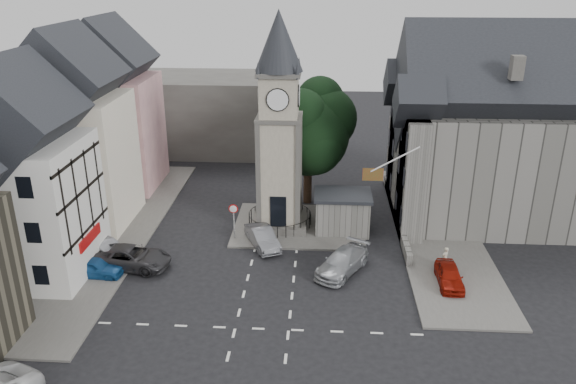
# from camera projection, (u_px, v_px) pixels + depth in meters

# --- Properties ---
(ground) EXTENTS (120.00, 120.00, 0.00)m
(ground) POSITION_uv_depth(u_px,v_px,m) (271.00, 278.00, 36.50)
(ground) COLOR black
(ground) RESTS_ON ground
(pavement_west) EXTENTS (6.00, 30.00, 0.14)m
(pavement_west) POSITION_uv_depth(u_px,v_px,m) (115.00, 232.00, 42.75)
(pavement_west) COLOR #595651
(pavement_west) RESTS_ON ground
(pavement_east) EXTENTS (6.00, 26.00, 0.14)m
(pavement_east) POSITION_uv_depth(u_px,v_px,m) (435.00, 229.00, 43.19)
(pavement_east) COLOR #595651
(pavement_east) RESTS_ON ground
(central_island) EXTENTS (10.00, 8.00, 0.16)m
(central_island) POSITION_uv_depth(u_px,v_px,m) (299.00, 226.00, 43.79)
(central_island) COLOR #595651
(central_island) RESTS_ON ground
(road_markings) EXTENTS (20.00, 8.00, 0.01)m
(road_markings) POSITION_uv_depth(u_px,v_px,m) (262.00, 329.00, 31.40)
(road_markings) COLOR silver
(road_markings) RESTS_ON ground
(clock_tower) EXTENTS (4.86, 4.86, 16.25)m
(clock_tower) POSITION_uv_depth(u_px,v_px,m) (279.00, 125.00, 40.88)
(clock_tower) COLOR #4C4944
(clock_tower) RESTS_ON ground
(stone_shelter) EXTENTS (4.30, 3.30, 3.08)m
(stone_shelter) POSITION_uv_depth(u_px,v_px,m) (342.00, 212.00, 42.59)
(stone_shelter) COLOR #615F59
(stone_shelter) RESTS_ON ground
(town_tree) EXTENTS (7.20, 7.20, 10.80)m
(town_tree) POSITION_uv_depth(u_px,v_px,m) (308.00, 123.00, 45.83)
(town_tree) COLOR black
(town_tree) RESTS_ON ground
(warning_sign_post) EXTENTS (0.70, 0.19, 2.85)m
(warning_sign_post) POSITION_uv_depth(u_px,v_px,m) (234.00, 215.00, 40.96)
(warning_sign_post) COLOR black
(warning_sign_post) RESTS_ON ground
(terrace_pink) EXTENTS (8.10, 7.60, 12.80)m
(terrace_pink) POSITION_uv_depth(u_px,v_px,m) (112.00, 116.00, 49.76)
(terrace_pink) COLOR #BB8189
(terrace_pink) RESTS_ON ground
(terrace_cream) EXTENTS (8.10, 7.60, 12.80)m
(terrace_cream) POSITION_uv_depth(u_px,v_px,m) (75.00, 142.00, 42.35)
(terrace_cream) COLOR #EFDEC8
(terrace_cream) RESTS_ON ground
(terrace_tudor) EXTENTS (8.10, 7.60, 12.00)m
(terrace_tudor) POSITION_uv_depth(u_px,v_px,m) (23.00, 185.00, 35.08)
(terrace_tudor) COLOR silver
(terrace_tudor) RESTS_ON ground
(backdrop_west) EXTENTS (20.00, 10.00, 8.00)m
(backdrop_west) POSITION_uv_depth(u_px,v_px,m) (185.00, 112.00, 61.63)
(backdrop_west) COLOR #4C4944
(backdrop_west) RESTS_ON ground
(east_building) EXTENTS (14.40, 11.40, 12.60)m
(east_building) POSITION_uv_depth(u_px,v_px,m) (483.00, 142.00, 43.46)
(east_building) COLOR #615F59
(east_building) RESTS_ON ground
(east_boundary_wall) EXTENTS (0.40, 16.00, 0.90)m
(east_boundary_wall) POSITION_uv_depth(u_px,v_px,m) (396.00, 213.00, 45.07)
(east_boundary_wall) COLOR #615F59
(east_boundary_wall) RESTS_ON ground
(flagpole) EXTENTS (3.68, 0.10, 2.74)m
(flagpole) POSITION_uv_depth(u_px,v_px,m) (395.00, 159.00, 37.14)
(flagpole) COLOR white
(flagpole) RESTS_ON ground
(car_west_blue) EXTENTS (3.88, 1.75, 1.29)m
(car_west_blue) POSITION_uv_depth(u_px,v_px,m) (94.00, 267.00, 36.54)
(car_west_blue) COLOR navy
(car_west_blue) RESTS_ON ground
(car_west_silver) EXTENTS (4.20, 3.40, 1.34)m
(car_west_silver) POSITION_uv_depth(u_px,v_px,m) (107.00, 250.00, 38.68)
(car_west_silver) COLOR gray
(car_west_silver) RESTS_ON ground
(car_west_grey) EXTENTS (5.64, 3.11, 1.50)m
(car_west_grey) POSITION_uv_depth(u_px,v_px,m) (131.00, 257.00, 37.60)
(car_west_grey) COLOR #323235
(car_west_grey) RESTS_ON ground
(car_island_silver) EXTENTS (3.13, 4.46, 1.40)m
(car_island_silver) POSITION_uv_depth(u_px,v_px,m) (262.00, 238.00, 40.46)
(car_island_silver) COLOR gray
(car_island_silver) RESTS_ON ground
(car_island_east) EXTENTS (4.21, 5.29, 1.44)m
(car_island_east) POSITION_uv_depth(u_px,v_px,m) (342.00, 262.00, 37.07)
(car_island_east) COLOR #9DA0A4
(car_island_east) RESTS_ON ground
(car_east_red) EXTENTS (1.59, 3.79, 1.28)m
(car_east_red) POSITION_uv_depth(u_px,v_px,m) (449.00, 276.00, 35.57)
(car_east_red) COLOR maroon
(car_east_red) RESTS_ON ground
(pedestrian) EXTENTS (0.70, 0.65, 1.60)m
(pedestrian) POSITION_uv_depth(u_px,v_px,m) (445.00, 258.00, 37.39)
(pedestrian) COLOR beige
(pedestrian) RESTS_ON ground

